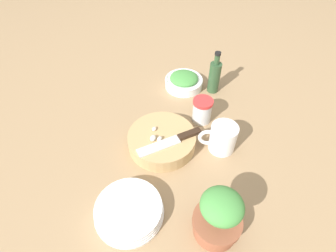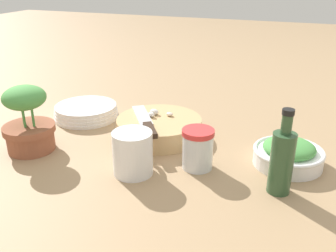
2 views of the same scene
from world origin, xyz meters
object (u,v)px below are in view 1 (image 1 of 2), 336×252
(plate_stack, at_px, (129,211))
(oil_bottle, at_px, (214,76))
(spice_jar, at_px, (202,110))
(cutting_board, at_px, (162,140))
(chef_knife, at_px, (174,140))
(garlic_cloves, at_px, (155,136))
(potted_herb, at_px, (218,218))
(coffee_mug, at_px, (222,138))
(herb_bowl, at_px, (184,81))

(plate_stack, distance_m, oil_bottle, 0.63)
(spice_jar, bearing_deg, oil_bottle, 168.77)
(spice_jar, xyz_separation_m, plate_stack, (0.40, -0.17, -0.03))
(cutting_board, relative_size, plate_stack, 1.18)
(oil_bottle, bearing_deg, spice_jar, -11.23)
(spice_jar, relative_size, plate_stack, 0.49)
(chef_knife, xyz_separation_m, garlic_cloves, (-0.00, -0.06, 0.00))
(potted_herb, bearing_deg, oil_bottle, -177.63)
(cutting_board, bearing_deg, spice_jar, 139.22)
(chef_knife, height_order, coffee_mug, coffee_mug)
(cutting_board, height_order, garlic_cloves, garlic_cloves)
(cutting_board, bearing_deg, garlic_cloves, -51.37)
(plate_stack, relative_size, potted_herb, 1.16)
(cutting_board, relative_size, potted_herb, 1.37)
(cutting_board, height_order, chef_knife, chef_knife)
(garlic_cloves, xyz_separation_m, oil_bottle, (-0.35, 0.18, 0.01))
(spice_jar, height_order, oil_bottle, oil_bottle)
(spice_jar, height_order, plate_stack, spice_jar)
(coffee_mug, distance_m, potted_herb, 0.29)
(herb_bowl, xyz_separation_m, coffee_mug, (0.32, 0.16, 0.02))
(coffee_mug, distance_m, plate_stack, 0.37)
(garlic_cloves, distance_m, plate_stack, 0.25)
(cutting_board, xyz_separation_m, oil_bottle, (-0.33, 0.16, 0.05))
(garlic_cloves, distance_m, potted_herb, 0.33)
(plate_stack, bearing_deg, cutting_board, 169.39)
(cutting_board, distance_m, herb_bowl, 0.34)
(cutting_board, relative_size, chef_knife, 1.15)
(spice_jar, bearing_deg, cutting_board, -40.78)
(oil_bottle, bearing_deg, coffee_mug, 6.46)
(garlic_cloves, relative_size, coffee_mug, 0.52)
(coffee_mug, xyz_separation_m, oil_bottle, (-0.31, -0.04, 0.02))
(plate_stack, bearing_deg, chef_knife, 159.06)
(herb_bowl, height_order, plate_stack, herb_bowl)
(chef_knife, distance_m, oil_bottle, 0.37)
(potted_herb, bearing_deg, plate_stack, -92.77)
(spice_jar, bearing_deg, chef_knife, -26.54)
(chef_knife, bearing_deg, cutting_board, 31.63)
(chef_knife, relative_size, spice_jar, 2.11)
(cutting_board, xyz_separation_m, coffee_mug, (-0.02, 0.20, 0.02))
(potted_herb, bearing_deg, garlic_cloves, -141.05)
(potted_herb, bearing_deg, cutting_board, -145.36)
(cutting_board, relative_size, spice_jar, 2.42)
(chef_knife, relative_size, plate_stack, 1.03)
(garlic_cloves, bearing_deg, cutting_board, 128.63)
(herb_bowl, bearing_deg, coffee_mug, 26.32)
(garlic_cloves, distance_m, oil_bottle, 0.39)
(chef_knife, distance_m, potted_herb, 0.29)
(chef_knife, bearing_deg, plate_stack, 124.61)
(spice_jar, relative_size, coffee_mug, 0.74)
(cutting_board, xyz_separation_m, plate_stack, (0.26, -0.05, -0.01))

